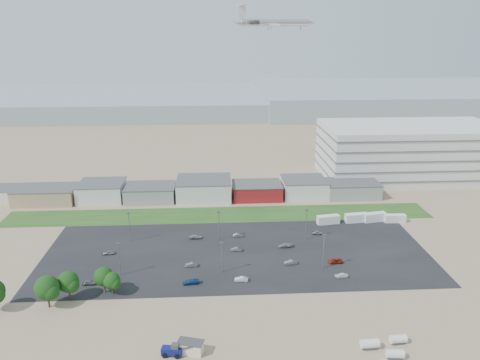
{
  "coord_description": "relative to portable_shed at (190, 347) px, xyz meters",
  "views": [
    {
      "loc": [
        -1.93,
        -112.93,
        66.8
      ],
      "look_at": [
        6.1,
        22.0,
        23.35
      ],
      "focal_mm": 35.0,
      "sensor_mm": 36.0,
      "label": 1
    }
  ],
  "objects": [
    {
      "name": "parked_car_3",
      "position": [
        -1.08,
        29.02,
        -0.77
      ],
      "size": [
        4.65,
        2.27,
        1.3
      ],
      "primitive_type": "imported",
      "rotation": [
        0.0,
        0.0,
        -1.47
      ],
      "color": "navy",
      "rests_on": "ground"
    },
    {
      "name": "box_trailer_c",
      "position": [
        64.27,
        69.71,
        0.16
      ],
      "size": [
        8.78,
        4.15,
        3.16
      ],
      "primitive_type": null,
      "rotation": [
        0.0,
        0.0,
        0.19
      ],
      "color": "silver",
      "rests_on": "ground"
    },
    {
      "name": "parked_car_0",
      "position": [
        41.72,
        38.7,
        -0.8
      ],
      "size": [
        4.45,
        2.11,
        1.23
      ],
      "primitive_type": "imported",
      "rotation": [
        0.0,
        0.0,
        -1.55
      ],
      "color": "#9A200E",
      "rests_on": "ground"
    },
    {
      "name": "parked_car_7",
      "position": [
        12.47,
        48.41,
        -0.82
      ],
      "size": [
        3.69,
        1.49,
        1.19
      ],
      "primitive_type": "imported",
      "rotation": [
        0.0,
        0.0,
        -1.63
      ],
      "color": "#595B5E",
      "rests_on": "ground"
    },
    {
      "name": "storage_tank_ne",
      "position": [
        46.14,
        0.48,
        -0.3
      ],
      "size": [
        3.85,
        2.14,
        2.23
      ],
      "primitive_type": null,
      "rotation": [
        0.0,
        0.0,
        0.08
      ],
      "color": "silver",
      "rests_on": "ground"
    },
    {
      "name": "grass_strip",
      "position": [
        7.58,
        79.3,
        -1.41
      ],
      "size": [
        160.0,
        16.0,
        0.02
      ],
      "primitive_type": "cube",
      "color": "#26481B",
      "rests_on": "ground"
    },
    {
      "name": "parking_garage",
      "position": [
        97.58,
        122.3,
        11.08
      ],
      "size": [
        80.0,
        40.0,
        25.0
      ],
      "primitive_type": "cube",
      "color": "silver",
      "rests_on": "ground"
    },
    {
      "name": "parked_car_13",
      "position": [
        12.89,
        29.69,
        -0.79
      ],
      "size": [
        3.88,
        1.57,
        1.25
      ],
      "primitive_type": "imported",
      "rotation": [
        0.0,
        0.0,
        -1.64
      ],
      "color": "silver",
      "rests_on": "ground"
    },
    {
      "name": "parked_car_1",
      "position": [
        28.22,
        38.63,
        -0.78
      ],
      "size": [
        4.04,
        1.81,
        1.29
      ],
      "primitive_type": "imported",
      "rotation": [
        0.0,
        0.0,
        -1.45
      ],
      "color": "#595B5E",
      "rests_on": "ground"
    },
    {
      "name": "tree_right",
      "position": [
        -23.85,
        26.07,
        2.72
      ],
      "size": [
        5.52,
        5.52,
        8.27
      ],
      "primitive_type": null,
      "color": "black",
      "rests_on": "ground"
    },
    {
      "name": "building_row",
      "position": [
        -9.42,
        98.3,
        2.58
      ],
      "size": [
        170.0,
        20.0,
        8.0
      ],
      "primitive_type": null,
      "color": "silver",
      "rests_on": "ground"
    },
    {
      "name": "tree_left",
      "position": [
        -36.42,
        19.76,
        3.47
      ],
      "size": [
        6.52,
        6.52,
        9.78
      ],
      "primitive_type": null,
      "color": "black",
      "rests_on": "ground"
    },
    {
      "name": "lightpole_front_r",
      "position": [
        37.17,
        35.52,
        4.0
      ],
      "size": [
        1.28,
        0.53,
        10.84
      ],
      "primitive_type": null,
      "color": "slate",
      "rests_on": "ground"
    },
    {
      "name": "lightpole_back_m",
      "position": [
        7.1,
        57.45,
        3.56
      ],
      "size": [
        1.17,
        0.49,
        9.96
      ],
      "primitive_type": null,
      "color": "slate",
      "rests_on": "ground"
    },
    {
      "name": "box_trailer_a",
      "position": [
        46.77,
        68.47,
        0.11
      ],
      "size": [
        8.45,
        3.83,
        3.05
      ],
      "primitive_type": null,
      "rotation": [
        0.0,
        0.0,
        0.16
      ],
      "color": "silver",
      "rests_on": "ground"
    },
    {
      "name": "box_trailer_d",
      "position": [
        71.4,
        68.42,
        0.01
      ],
      "size": [
        7.67,
        2.59,
        2.85
      ],
      "primitive_type": null,
      "rotation": [
        0.0,
        0.0,
        -0.03
      ],
      "color": "silver",
      "rests_on": "ground"
    },
    {
      "name": "parked_car_10",
      "position": [
        -28.93,
        30.29,
        -0.84
      ],
      "size": [
        4.04,
        1.8,
        1.15
      ],
      "primitive_type": "imported",
      "rotation": [
        0.0,
        0.0,
        1.62
      ],
      "color": "#595B5E",
      "rests_on": "ground"
    },
    {
      "name": "parked_car_4",
      "position": [
        -1.36,
        38.95,
        -0.8
      ],
      "size": [
        3.75,
        1.35,
        1.23
      ],
      "primitive_type": "imported",
      "rotation": [
        0.0,
        0.0,
        -1.56
      ],
      "color": "#595B5E",
      "rests_on": "ground"
    },
    {
      "name": "storage_tank_nw",
      "position": [
        39.24,
        -0.87,
        -0.21
      ],
      "size": [
        4.09,
        2.14,
        2.42
      ],
      "primitive_type": null,
      "rotation": [
        0.0,
        0.0,
        0.03
      ],
      "color": "silver",
      "rests_on": "ground"
    },
    {
      "name": "parked_car_11",
      "position": [
        13.69,
        58.91,
        -0.81
      ],
      "size": [
        3.82,
        1.75,
        1.21
      ],
      "primitive_type": "imported",
      "rotation": [
        0.0,
        0.0,
        1.7
      ],
      "color": "#A5A5AA",
      "rests_on": "ground"
    },
    {
      "name": "lightpole_front_m",
      "position": [
        7.54,
        35.05,
        3.28
      ],
      "size": [
        1.1,
        0.46,
        9.39
      ],
      "primitive_type": null,
      "color": "slate",
      "rests_on": "ground"
    },
    {
      "name": "portable_shed",
      "position": [
        0.0,
        0.0,
        0.0
      ],
      "size": [
        6.22,
        4.37,
        2.84
      ],
      "primitive_type": null,
      "rotation": [
        0.0,
        0.0,
        -0.28
      ],
      "color": "beige",
      "rests_on": "ground"
    },
    {
      "name": "airliner",
      "position": [
        34.94,
        137.43,
        68.58
      ],
      "size": [
        45.71,
        36.51,
        11.87
      ],
      "primitive_type": null,
      "rotation": [
        0.0,
        0.0,
        0.25
      ],
      "color": "silver"
    },
    {
      "name": "parked_car_12",
      "position": [
        28.24,
        50.14,
        -0.76
      ],
      "size": [
        4.58,
        2.0,
        1.31
      ],
      "primitive_type": "imported",
      "rotation": [
        0.0,
        0.0,
        -1.54
      ],
      "color": "#A5A5AA",
      "rests_on": "ground"
    },
    {
      "name": "telehandler",
      "position": [
        -3.98,
        -0.67,
        0.05
      ],
      "size": [
        7.34,
        3.52,
        2.94
      ],
      "primitive_type": null,
      "rotation": [
        0.0,
        0.0,
        -0.17
      ],
      "color": "#0B1259",
      "rests_on": "ground"
    },
    {
      "name": "ground",
      "position": [
        7.58,
        27.3,
        -1.42
      ],
      "size": [
        700.0,
        700.0,
        0.0
      ],
      "primitive_type": "plane",
      "color": "#93775D",
      "rests_on": "ground"
    },
    {
      "name": "parking_lot",
      "position": [
        12.58,
        47.3,
        -1.41
      ],
      "size": [
        120.0,
        50.0,
        0.01
      ],
      "primitive_type": "cube",
      "color": "black",
      "rests_on": "ground"
    },
    {
      "name": "storage_tank_se",
      "position": [
        43.57,
        -4.4,
        -0.31
      ],
      "size": [
        3.85,
        2.18,
        2.22
      ],
      "primitive_type": null,
      "rotation": [
        0.0,
        0.0,
        -0.09
      ],
      "color": "silver",
      "rests_on": "ground"
    },
    {
      "name": "parked_car_8",
      "position": [
        40.85,
        59.46,
        -0.81
      ],
      "size": [
        3.72,
        1.8,
        1.23
      ],
      "primitive_type": "imported",
      "rotation": [
        0.0,
        0.0,
        1.47
      ],
      "color": "#A5A5AA",
      "rests_on": "ground"
    },
    {
      "name": "hills_backdrop",
      "position": [
        47.58,
        342.3,
        3.08
      ],
      "size": [
        700.0,
        200.0,
        9.0
      ],
      "primitive_type": null,
      "color": "gray",
      "rests_on": "ground"
    },
    {
      "name": "tree_near",
      "position": [
        -21.57,
        24.78,
        2.23
      ],
      "size": [
        4.86,
        4.86,
        7.29
      ],
      "primitive_type": null,
      "color": "black",
      "rests_on": "ground"
    },
    {
      "name": "parked_car_6",
      "position": [
        -0.69,
        58.42,
        -0.77
      ],
      "size": [
        4.57,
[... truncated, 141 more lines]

